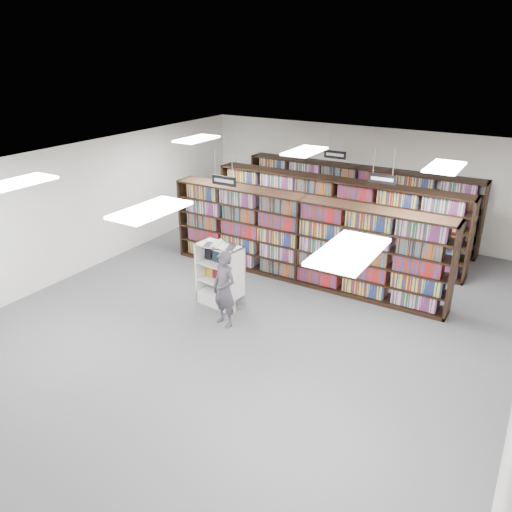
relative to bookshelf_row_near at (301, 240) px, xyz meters
The scene contains 19 objects.
floor 2.26m from the bookshelf_row_near, 90.00° to the right, with size 12.00×12.00×0.00m, color #545459.
ceiling 2.94m from the bookshelf_row_near, 90.00° to the right, with size 10.00×12.00×0.10m, color white.
wall_back 4.04m from the bookshelf_row_near, 90.00° to the left, with size 10.00×0.10×3.20m, color white.
wall_left 5.41m from the bookshelf_row_near, 158.20° to the right, with size 0.10×12.00×3.20m, color white.
bookshelf_row_near is the anchor object (origin of this frame).
bookshelf_row_mid 2.00m from the bookshelf_row_near, 90.00° to the left, with size 7.00×0.60×2.10m.
bookshelf_row_far 3.70m from the bookshelf_row_near, 90.00° to the left, with size 7.00×0.60×2.10m.
aisle_sign_left 2.33m from the bookshelf_row_near, 146.29° to the right, with size 0.65×0.02×0.80m.
aisle_sign_right 2.33m from the bookshelf_row_near, 33.67° to the left, with size 0.65×0.02×0.80m.
aisle_sign_center 3.38m from the bookshelf_row_near, 99.46° to the left, with size 0.65×0.02×0.80m.
troffer_front_left 6.20m from the bookshelf_row_near, 120.96° to the right, with size 0.60×1.20×0.04m, color white.
troffer_front_center 5.43m from the bookshelf_row_near, 90.00° to the right, with size 0.60×1.20×0.04m, color white.
troffer_front_right 6.20m from the bookshelf_row_near, 59.04° to the right, with size 0.60×1.20×0.04m, color white.
troffer_back_left 3.67m from the bookshelf_row_near, behind, with size 0.60×1.20×0.04m, color white.
troffer_back_center 2.11m from the bookshelf_row_near, ahead, with size 0.60×1.20×0.04m, color white.
troffer_back_right 3.67m from the bookshelf_row_near, ahead, with size 0.60×1.20×0.04m, color white.
endcap_display 2.29m from the bookshelf_row_near, 115.05° to the right, with size 1.06×0.61×1.42m.
open_book 2.33m from the bookshelf_row_near, 112.84° to the right, with size 0.75×0.58×0.13m.
shopper 2.74m from the bookshelf_row_near, 97.96° to the right, with size 0.59×0.39×1.61m, color #4A454F.
Camera 1 is at (4.80, -8.04, 5.33)m, focal length 35.00 mm.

